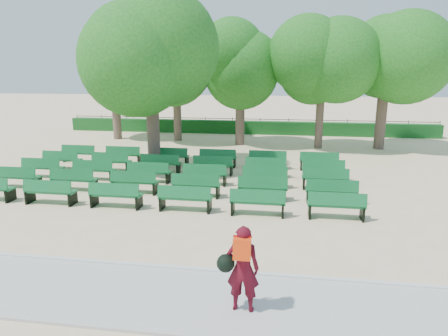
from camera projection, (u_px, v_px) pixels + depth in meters
The scene contains 9 objects.
ground at pixel (208, 190), 14.95m from camera, with size 120.00×120.00×0.00m, color beige.
paving at pixel (135, 295), 7.83m from camera, with size 30.00×2.20×0.06m, color #B9B8B4.
curb at pixel (154, 267), 8.93m from camera, with size 30.00×0.12×0.10m, color silver.
hedge at pixel (246, 127), 28.29m from camera, with size 26.00×0.70×0.90m, color #14501C.
fence at pixel (246, 133), 28.78m from camera, with size 26.00×0.10×1.02m, color black, non-canonical shape.
tree_line at pixel (239, 143), 24.55m from camera, with size 21.80×6.80×7.04m, color #236F1E, non-canonical shape.
bench_array at pixel (177, 181), 15.80m from camera, with size 1.71×0.61×1.07m.
tree_among at pixel (150, 62), 17.09m from camera, with size 5.04×5.04×7.01m.
person at pixel (241, 267), 7.12m from camera, with size 0.77×0.46×1.63m.
Camera 1 is at (2.80, -14.07, 4.31)m, focal length 32.00 mm.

